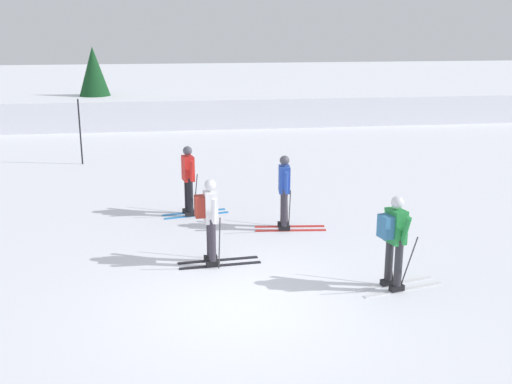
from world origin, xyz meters
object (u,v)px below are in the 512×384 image
object	(u,v)px
skier_green	(394,238)
trail_marker_pole	(80,132)
skier_red	(189,179)
skier_blue	(285,190)
skier_white	(210,218)
conifer_far_left	(94,77)

from	to	relation	value
skier_green	trail_marker_pole	bearing A→B (deg)	121.49
skier_red	skier_green	bearing A→B (deg)	-55.15
skier_blue	skier_white	bearing A→B (deg)	-133.76
skier_blue	skier_green	xyz separation A→B (m)	(1.29, -3.50, 0.04)
skier_red	trail_marker_pole	world-z (taller)	trail_marker_pole
trail_marker_pole	skier_green	bearing A→B (deg)	-58.51
skier_green	conifer_far_left	world-z (taller)	conifer_far_left
skier_red	skier_green	xyz separation A→B (m)	(3.39, -4.86, 0.04)
skier_white	skier_blue	world-z (taller)	same
skier_green	trail_marker_pole	distance (m)	12.84
skier_red	conifer_far_left	world-z (taller)	conifer_far_left
trail_marker_pole	conifer_far_left	xyz separation A→B (m)	(-0.41, 8.46, 1.03)
skier_green	skier_red	bearing A→B (deg)	124.85
trail_marker_pole	conifer_far_left	size ratio (longest dim) A/B	0.62
skier_green	conifer_far_left	xyz separation A→B (m)	(-7.11, 19.41, 1.15)
trail_marker_pole	skier_white	bearing A→B (deg)	-68.88
skier_blue	trail_marker_pole	bearing A→B (deg)	126.03
skier_white	conifer_far_left	size ratio (longest dim) A/B	0.49
skier_red	conifer_far_left	bearing A→B (deg)	104.37
skier_white	trail_marker_pole	world-z (taller)	trail_marker_pole
skier_blue	skier_red	bearing A→B (deg)	146.92
skier_green	trail_marker_pole	xyz separation A→B (m)	(-6.70, 10.94, 0.12)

